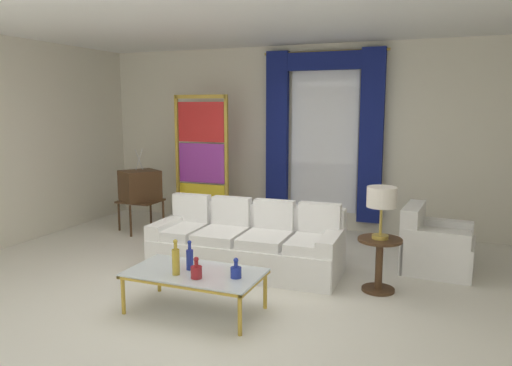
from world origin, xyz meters
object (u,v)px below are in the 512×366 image
object	(u,v)px
bottle_ruby_flask	(176,260)
armchair_white	(433,247)
bottle_blue_decanter	(190,258)
peacock_figurine	(212,223)
vintage_tv	(140,187)
bottle_amber_squat	(196,271)
table_lamp_brass	(382,199)
bottle_crystal_tall	(236,271)
coffee_table	(195,275)
round_side_table	(379,260)
stained_glass_divider	(202,166)
couch_white_long	(248,244)

from	to	relation	value
bottle_ruby_flask	armchair_white	xyz separation A→B (m)	(2.27, 2.32, -0.27)
bottle_blue_decanter	bottle_ruby_flask	size ratio (longest dim) A/B	0.85
peacock_figurine	armchair_white	bearing A→B (deg)	-6.70
armchair_white	peacock_figurine	xyz separation A→B (m)	(-3.25, 0.38, -0.07)
bottle_blue_decanter	vintage_tv	world-z (taller)	vintage_tv
bottle_amber_squat	table_lamp_brass	bearing A→B (deg)	42.44
bottle_crystal_tall	vintage_tv	size ratio (longest dim) A/B	0.15
coffee_table	round_side_table	world-z (taller)	round_side_table
coffee_table	bottle_amber_squat	bearing A→B (deg)	-55.96
bottle_blue_decanter	bottle_crystal_tall	bearing A→B (deg)	-4.91
stained_glass_divider	armchair_white	bearing A→B (deg)	-12.11
couch_white_long	round_side_table	world-z (taller)	couch_white_long
table_lamp_brass	vintage_tv	bearing A→B (deg)	162.55
bottle_ruby_flask	coffee_table	bearing A→B (deg)	49.17
bottle_ruby_flask	stained_glass_divider	bearing A→B (deg)	113.63
bottle_crystal_tall	vintage_tv	world-z (taller)	vintage_tv
couch_white_long	table_lamp_brass	xyz separation A→B (m)	(1.63, -0.18, 0.72)
couch_white_long	table_lamp_brass	world-z (taller)	table_lamp_brass
bottle_blue_decanter	peacock_figurine	size ratio (longest dim) A/B	0.50
bottle_crystal_tall	bottle_amber_squat	world-z (taller)	bottle_amber_squat
couch_white_long	bottle_blue_decanter	xyz separation A→B (m)	(-0.06, -1.37, 0.22)
bottle_crystal_tall	round_side_table	world-z (taller)	bottle_crystal_tall
peacock_figurine	table_lamp_brass	size ratio (longest dim) A/B	1.05
stained_glass_divider	table_lamp_brass	bearing A→B (deg)	-29.28
bottle_amber_squat	bottle_ruby_flask	size ratio (longest dim) A/B	0.60
vintage_tv	stained_glass_divider	distance (m)	1.05
table_lamp_brass	coffee_table	bearing A→B (deg)	-142.97
bottle_blue_decanter	vintage_tv	bearing A→B (deg)	133.10
bottle_ruby_flask	table_lamp_brass	xyz separation A→B (m)	(1.74, 1.36, 0.48)
bottle_blue_decanter	vintage_tv	size ratio (longest dim) A/B	0.22
vintage_tv	bottle_ruby_flask	bearing A→B (deg)	-49.56
coffee_table	round_side_table	size ratio (longest dim) A/B	2.23
stained_glass_divider	round_side_table	distance (m)	3.62
round_side_table	stained_glass_divider	bearing A→B (deg)	150.72
couch_white_long	bottle_blue_decanter	bearing A→B (deg)	-92.31
armchair_white	round_side_table	size ratio (longest dim) A/B	1.47
table_lamp_brass	couch_white_long	bearing A→B (deg)	173.62
bottle_blue_decanter	peacock_figurine	distance (m)	2.75
bottle_amber_squat	vintage_tv	size ratio (longest dim) A/B	0.16
bottle_crystal_tall	bottle_ruby_flask	world-z (taller)	bottle_ruby_flask
bottle_ruby_flask	bottle_amber_squat	bearing A→B (deg)	-4.29
bottle_ruby_flask	armchair_white	bearing A→B (deg)	45.66
coffee_table	round_side_table	distance (m)	2.03
couch_white_long	peacock_figurine	bearing A→B (deg)	133.33
peacock_figurine	couch_white_long	bearing A→B (deg)	-46.67
vintage_tv	couch_white_long	bearing A→B (deg)	-24.52
bottle_crystal_tall	armchair_white	size ratio (longest dim) A/B	0.22
bottle_blue_decanter	round_side_table	xyz separation A→B (m)	(1.69, 1.19, -0.17)
peacock_figurine	table_lamp_brass	world-z (taller)	table_lamp_brass
coffee_table	armchair_white	distance (m)	3.06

